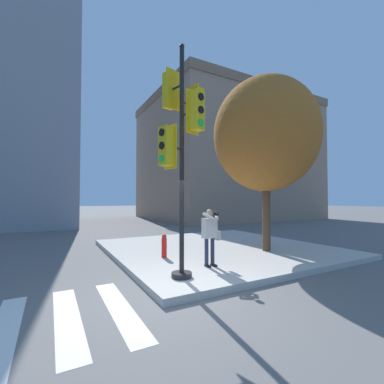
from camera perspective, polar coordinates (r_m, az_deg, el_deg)
The scene contains 7 objects.
ground_plane at distance 5.90m, azimuth -3.66°, elevation -21.88°, with size 160.00×160.00×0.00m, color slate.
sidewalk_corner at distance 10.51m, azimuth 5.64°, elevation -12.36°, with size 8.00×8.00×0.17m.
traffic_signal_pole at distance 6.40m, azimuth -2.18°, elevation 13.28°, with size 1.27×1.26×5.69m.
person_photographer at distance 7.32m, azimuth 4.08°, elevation -8.93°, with size 0.58×0.54×1.59m.
street_tree at distance 10.07m, azimuth 16.03°, elevation 12.13°, with size 3.83×3.83×6.37m.
fire_hydrant at distance 8.49m, azimuth -6.20°, elevation -11.83°, with size 0.17×0.23×0.74m.
building_right at distance 29.69m, azimuth 7.44°, elevation 6.82°, with size 16.86×13.90×12.82m.
Camera 1 is at (-2.38, -5.00, 2.04)m, focal length 24.00 mm.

